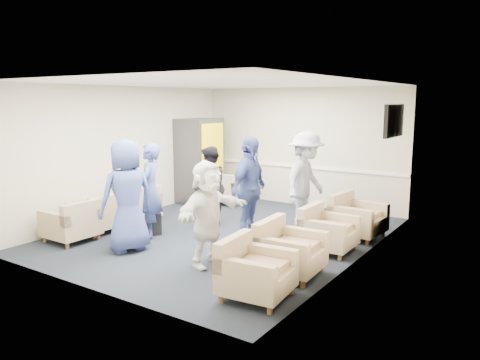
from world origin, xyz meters
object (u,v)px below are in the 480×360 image
Objects in this scene: person_back_left at (210,187)px; person_mid_right at (249,190)px; armchair_corner at (226,191)px; person_front_left at (127,196)px; armchair_left_near at (73,224)px; person_front_right at (208,213)px; person_mid_left at (150,191)px; person_back_right at (306,181)px; armchair_left_mid at (99,216)px; vending_machine at (199,161)px; armchair_right_midfar at (326,232)px; armchair_left_far at (137,206)px; armchair_right_near at (253,273)px; armchair_right_far at (355,219)px; armchair_right_midnear at (287,252)px.

person_back_left is 1.27m from person_mid_right.
person_front_left is (0.71, -3.72, 0.59)m from armchair_corner.
armchair_left_near is 2.71m from person_front_right.
person_back_right is (2.05, 1.99, 0.08)m from person_mid_left.
armchair_left_mid is 0.39× the size of vending_machine.
armchair_right_midfar reaches higher than armchair_left_near.
armchair_left_near is at bearing 100.80° from person_front_right.
armchair_left_far is at bearing 68.78° from person_front_right.
armchair_right_near is at bearing 41.63° from person_mid_left.
armchair_right_near is 0.48× the size of person_front_left.
armchair_left_near is 1.01× the size of armchair_right_midfar.
armchair_left_mid is 0.46× the size of person_mid_left.
armchair_right_midfar is at bearing 117.63° from armchair_left_near.
vending_machine is (-0.08, 3.09, 0.69)m from armchair_left_mid.
armchair_corner is at bearing 34.42° from person_front_right.
armchair_left_far is 0.47× the size of person_front_left.
person_back_left reaches higher than armchair_left_near.
armchair_left_near is at bearing 10.02° from armchair_left_mid.
armchair_right_near is 1.42m from person_front_right.
armchair_left_mid is 0.87× the size of armchair_right_far.
armchair_left_near is at bearing 118.39° from person_mid_right.
person_front_right is at bearing 99.01° from armchair_left_near.
armchair_left_near is 4.29m from armchair_right_midfar.
armchair_left_near is 0.43× the size of person_front_left.
armchair_left_mid is at bearing 5.22° from armchair_left_far.
person_front_left is 3.29m from person_back_right.
person_front_left is at bearing 147.94° from person_back_right.
armchair_right_near is 2.40m from person_mid_right.
person_back_left is (-2.48, 2.37, 0.46)m from armchair_right_near.
person_back_right reaches higher than armchair_right_midfar.
armchair_left_mid is 2.12m from person_back_left.
person_back_right is at bearing 108.35° from person_mid_left.
armchair_left_near is at bearing 136.12° from person_back_right.
armchair_left_far is 0.55× the size of person_back_left.
armchair_right_midnear is 0.47× the size of person_mid_right.
armchair_right_midfar is 0.84× the size of armchair_corner.
armchair_right_midfar is 3.24m from person_front_left.
armchair_left_far is (-0.08, 1.58, -0.00)m from armchair_left_near.
person_front_right is at bearing -49.82° from vending_machine.
armchair_right_far is (4.02, 1.39, 0.02)m from armchair_left_far.
armchair_right_midfar is (0.01, 2.19, -0.01)m from armchair_right_near.
armchair_left_near is 0.64m from armchair_left_mid.
vending_machine is 1.19× the size of person_mid_left.
armchair_right_near is 0.55× the size of person_front_right.
armchair_right_midnear is 0.46× the size of person_back_right.
vending_machine is at bearing 47.75° from person_mid_right.
person_mid_left is at bearing 61.92° from armchair_right_near.
person_mid_right is at bearing -37.07° from vending_machine.
armchair_right_midfar is 0.43× the size of person_mid_right.
armchair_right_midnear is at bearing 83.49° from armchair_left_far.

